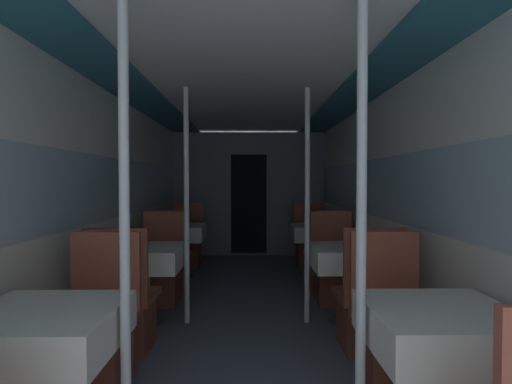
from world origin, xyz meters
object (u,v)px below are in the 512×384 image
Objects in this scene: dining_table_left_0 at (44,334)px; chair_right_far_2 at (310,248)px; dining_table_left_2 at (180,234)px; support_pole_right_0 at (361,229)px; chair_left_far_0 at (96,344)px; dining_table_right_2 at (316,233)px; chair_right_near_1 at (367,313)px; chair_right_far_1 at (334,276)px; support_pole_left_0 at (125,229)px; chair_left_far_2 at (187,248)px; chair_left_near_1 at (124,314)px; dining_table_left_1 at (145,259)px; chair_left_near_2 at (171,265)px; support_pole_right_1 at (307,206)px; dining_table_right_1 at (348,259)px; chair_left_far_1 at (161,276)px; dining_table_right_0 at (440,332)px; chair_right_near_2 at (324,265)px; support_pole_left_1 at (187,206)px.

dining_table_left_0 is 0.73× the size of chair_right_far_2.
support_pole_right_0 reaches higher than dining_table_left_2.
chair_left_far_0 is at bearing -90.00° from dining_table_left_2.
dining_table_left_0 and dining_table_right_2 have the same top height.
chair_right_far_1 is at bearing 90.00° from chair_right_near_1.
support_pole_left_0 is 2.23× the size of chair_left_far_2.
support_pole_left_0 is 1.51m from chair_left_near_1.
dining_table_left_1 is 0.73× the size of chair_left_near_2.
support_pole_right_1 is at bearing 22.44° from chair_left_near_1.
chair_left_far_2 is 1.91m from chair_right_far_2.
chair_left_far_0 is 1.37× the size of dining_table_right_1.
chair_left_far_1 reaches higher than dining_table_right_0.
support_pole_left_0 is at bearing 58.27° from chair_right_far_1.
support_pole_left_0 is 3.01m from chair_right_far_1.
dining_table_left_0 is at bearing -147.78° from chair_right_near_1.
dining_table_left_0 is 0.73× the size of chair_left_far_2.
dining_table_right_0 is 0.73× the size of chair_right_far_2.
chair_left_far_1 and chair_left_far_2 have the same top height.
chair_right_far_2 is (1.91, 4.30, -0.31)m from dining_table_left_0.
dining_table_left_2 is 1.00× the size of dining_table_right_0.
chair_left_far_0 is 0.58m from chair_left_near_1.
chair_right_near_1 is at bearing 90.00° from dining_table_right_0.
support_pole_right_0 is 3.17m from chair_right_near_2.
dining_table_left_2 is 2.04m from chair_right_far_2.
support_pole_left_1 reaches higher than dining_table_left_2.
chair_left_far_1 and chair_right_near_2 have the same top height.
support_pole_right_0 is (1.52, -3.67, 0.50)m from dining_table_left_2.
dining_table_left_0 is 0.70m from chair_left_far_0.
support_pole_left_1 reaches higher than chair_left_far_0.
support_pole_left_1 is at bearing 180.00° from support_pole_right_1.
dining_table_left_0 is 3.06m from chair_left_near_2.
chair_left_far_0 and chair_right_far_2 have the same top height.
chair_left_far_1 is at bearing 98.98° from support_pole_left_0.
dining_table_right_0 and dining_table_right_2 have the same top height.
chair_left_far_0 is 2.00m from chair_right_near_1.
dining_table_right_0 is 0.33× the size of support_pole_right_0.
chair_left_far_1 is 3.01m from support_pole_right_0.
dining_table_left_2 is 3.13m from chair_right_near_1.
chair_right_near_1 is at bearing -90.00° from dining_table_right_1.
dining_table_right_1 is 0.73× the size of chair_right_far_1.
chair_right_far_1 is 0.45× the size of support_pole_right_1.
chair_right_far_2 reaches higher than dining_table_left_2.
support_pole_left_1 is at bearing 90.00° from support_pole_left_0.
chair_left_near_1 is at bearing 147.78° from dining_table_right_0.
chair_right_far_1 reaches higher than dining_table_left_0.
support_pole_left_0 is 1.00× the size of support_pole_left_1.
chair_right_far_1 is 1.00× the size of chair_right_near_2.
dining_table_left_0 and dining_table_left_2 have the same top height.
chair_right_near_2 is (0.00, 3.04, -0.31)m from dining_table_right_0.
dining_table_right_2 is at bearing 0.00° from dining_table_left_2.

